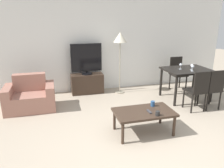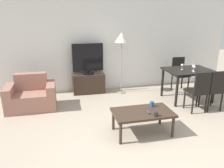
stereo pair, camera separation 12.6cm
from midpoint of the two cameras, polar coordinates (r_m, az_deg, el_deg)
ground_plane at (r=3.52m, az=9.38°, el=-18.00°), size 18.00×18.00×0.00m
wall_back at (r=6.06m, az=-2.12°, el=11.04°), size 7.53×0.06×2.70m
armchair at (r=5.25m, az=-19.65°, el=-3.06°), size 1.06×0.69×0.77m
tv_stand at (r=5.97m, az=-5.51°, el=0.18°), size 0.85×0.37×0.53m
tv at (r=5.80m, az=-5.70°, el=6.54°), size 0.81×0.28×0.81m
coffee_table at (r=3.92m, az=8.91°, el=-7.74°), size 1.05×0.61×0.42m
dining_table at (r=5.69m, az=19.93°, el=2.55°), size 1.10×0.85×0.77m
dining_chair_near at (r=5.04m, az=22.37°, el=-1.39°), size 0.40×0.40×0.92m
dining_chair_far at (r=6.42m, az=17.73°, el=2.98°), size 0.40×0.40×0.92m
dining_chair_near_right at (r=5.28m, az=25.79°, el=-1.03°), size 0.40×0.40×0.92m
floor_lamp at (r=5.71m, az=3.16°, el=11.31°), size 0.35×0.35×1.63m
remote_primary at (r=3.87m, az=10.27°, el=-7.21°), size 0.04×0.15×0.02m
cup_white_near at (r=3.76m, az=12.37°, el=-7.65°), size 0.07×0.07×0.08m
cup_colored_far at (r=4.11m, az=11.25°, el=-5.18°), size 0.08×0.08×0.10m
wine_glass_left at (r=5.56m, az=21.13°, el=4.31°), size 0.07×0.07×0.15m
wine_glass_center at (r=5.45m, az=21.31°, el=4.03°), size 0.07×0.07×0.15m
wine_glass_right at (r=5.57m, az=18.50°, el=4.60°), size 0.07×0.07×0.15m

